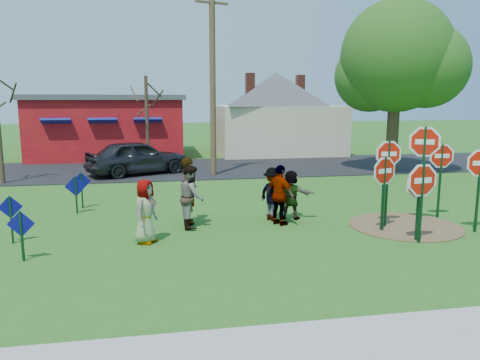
% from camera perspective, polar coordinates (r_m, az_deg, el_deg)
% --- Properties ---
extents(ground, '(120.00, 120.00, 0.00)m').
position_cam_1_polar(ground, '(13.90, 0.90, -5.46)').
color(ground, '#2A621C').
rests_on(ground, ground).
extents(sidewalk, '(22.00, 1.80, 0.08)m').
position_cam_1_polar(sidewalk, '(7.44, 12.32, -19.67)').
color(sidewalk, '#9E9E99').
rests_on(sidewalk, ground).
extents(road, '(120.00, 7.50, 0.04)m').
position_cam_1_polar(road, '(25.05, -4.18, 1.48)').
color(road, black).
rests_on(road, ground).
extents(dirt_patch, '(3.20, 3.20, 0.03)m').
position_cam_1_polar(dirt_patch, '(14.54, 19.46, -5.29)').
color(dirt_patch, brown).
rests_on(dirt_patch, ground).
extents(red_building, '(9.40, 7.69, 3.90)m').
position_cam_1_polar(red_building, '(31.32, -15.63, 6.41)').
color(red_building, maroon).
rests_on(red_building, ground).
extents(cream_house, '(9.40, 9.40, 6.50)m').
position_cam_1_polar(cream_house, '(32.19, 4.39, 8.54)').
color(cream_house, beige).
rests_on(cream_house, ground).
extents(stop_sign_a, '(0.98, 0.07, 1.98)m').
position_cam_1_polar(stop_sign_a, '(12.89, 20.98, -1.22)').
color(stop_sign_a, '#0E3619').
rests_on(stop_sign_a, ground).
extents(stop_sign_b, '(1.02, 0.10, 2.64)m').
position_cam_1_polar(stop_sign_b, '(13.99, 17.62, 2.15)').
color(stop_sign_b, '#0E3619').
rests_on(stop_sign_b, ground).
extents(stop_sign_c, '(1.10, 0.52, 3.05)m').
position_cam_1_polar(stop_sign_c, '(14.53, 21.52, 3.12)').
color(stop_sign_c, '#0E3619').
rests_on(stop_sign_c, ground).
extents(stop_sign_d, '(1.01, 0.19, 2.47)m').
position_cam_1_polar(stop_sign_d, '(15.59, 23.33, 2.03)').
color(stop_sign_d, '#0E3619').
rests_on(stop_sign_d, ground).
extents(stop_sign_e, '(1.15, 0.15, 2.22)m').
position_cam_1_polar(stop_sign_e, '(12.73, 21.31, -0.71)').
color(stop_sign_e, '#0E3619').
rests_on(stop_sign_e, ground).
extents(stop_sign_f, '(1.02, 0.22, 2.46)m').
position_cam_1_polar(stop_sign_f, '(14.37, 27.23, 1.11)').
color(stop_sign_f, '#0E3619').
rests_on(stop_sign_f, ground).
extents(stop_sign_g, '(1.02, 0.34, 2.25)m').
position_cam_1_polar(stop_sign_g, '(13.50, 17.17, 0.32)').
color(stop_sign_g, '#0E3619').
rests_on(stop_sign_g, ground).
extents(blue_diamond_a, '(0.62, 0.06, 1.19)m').
position_cam_1_polar(blue_diamond_a, '(11.79, -25.10, -5.56)').
color(blue_diamond_a, '#0E3619').
rests_on(blue_diamond_a, ground).
extents(blue_diamond_b, '(0.59, 0.13, 1.26)m').
position_cam_1_polar(blue_diamond_b, '(13.31, -26.16, -3.72)').
color(blue_diamond_b, '#0E3619').
rests_on(blue_diamond_b, ground).
extents(blue_diamond_c, '(0.67, 0.15, 1.24)m').
position_cam_1_polar(blue_diamond_c, '(15.96, -19.37, -1.21)').
color(blue_diamond_c, '#0E3619').
rests_on(blue_diamond_c, ground).
extents(blue_diamond_d, '(0.61, 0.17, 1.24)m').
position_cam_1_polar(blue_diamond_d, '(16.65, -18.75, -0.71)').
color(blue_diamond_d, '#0E3619').
rests_on(blue_diamond_d, ground).
extents(person_a, '(0.85, 0.97, 1.66)m').
position_cam_1_polar(person_a, '(12.25, -11.46, -3.76)').
color(person_a, '#364C80').
rests_on(person_a, ground).
extents(person_b, '(0.55, 0.77, 1.96)m').
position_cam_1_polar(person_b, '(13.98, -6.23, -1.29)').
color(person_b, '#2B7862').
rests_on(person_b, ground).
extents(person_c, '(0.69, 0.89, 1.81)m').
position_cam_1_polar(person_c, '(13.49, -5.95, -2.03)').
color(person_c, brown).
rests_on(person_c, ground).
extents(person_d, '(1.03, 1.21, 1.63)m').
position_cam_1_polar(person_d, '(14.26, 4.04, -1.72)').
color(person_d, '#36373C').
rests_on(person_d, ground).
extents(person_e, '(0.93, 1.12, 1.79)m').
position_cam_1_polar(person_e, '(13.72, 4.90, -1.86)').
color(person_e, '#55315A').
rests_on(person_e, ground).
extents(person_f, '(1.46, 1.06, 1.53)m').
position_cam_1_polar(person_f, '(14.47, 6.21, -1.79)').
color(person_f, '#1B4823').
rests_on(person_f, ground).
extents(suv, '(5.25, 3.80, 1.66)m').
position_cam_1_polar(suv, '(23.28, -12.38, 2.74)').
color(suv, '#313137').
rests_on(suv, road).
extents(utility_pole, '(2.17, 0.75, 9.12)m').
position_cam_1_polar(utility_pole, '(22.47, -3.36, 12.74)').
color(utility_pole, '#4C3823').
rests_on(utility_pole, ground).
extents(leafy_tree, '(5.91, 5.39, 8.40)m').
position_cam_1_polar(leafy_tree, '(24.50, 18.83, 13.43)').
color(leafy_tree, '#382819').
rests_on(leafy_tree, ground).
extents(bare_tree_east, '(1.80, 1.80, 4.86)m').
position_cam_1_polar(bare_tree_east, '(25.61, -11.31, 8.52)').
color(bare_tree_east, '#382819').
rests_on(bare_tree_east, ground).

